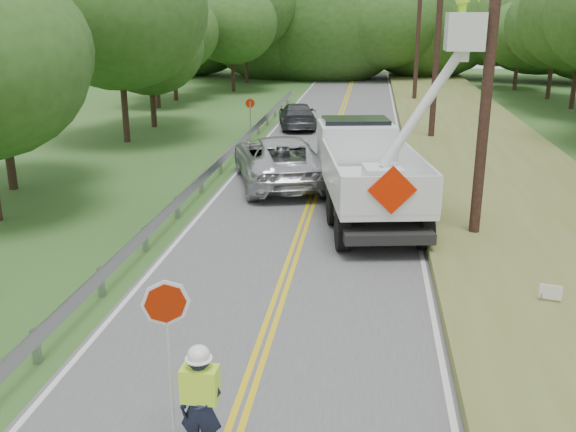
# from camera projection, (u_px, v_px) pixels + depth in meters

# --- Properties ---
(ground) EXTENTS (140.00, 140.00, 0.00)m
(ground) POSITION_uv_depth(u_px,v_px,m) (241.00, 411.00, 10.61)
(ground) COLOR #2F5422
(ground) RESTS_ON ground
(road) EXTENTS (7.20, 96.00, 0.03)m
(road) POSITION_uv_depth(u_px,v_px,m) (316.00, 189.00, 23.84)
(road) COLOR #525255
(road) RESTS_ON ground
(guardrail) EXTENTS (0.18, 48.00, 0.77)m
(guardrail) POSITION_uv_depth(u_px,v_px,m) (216.00, 166.00, 25.02)
(guardrail) COLOR gray
(guardrail) RESTS_ON ground
(utility_poles) EXTENTS (1.60, 43.30, 10.00)m
(utility_poles) POSITION_uv_depth(u_px,v_px,m) (455.00, 41.00, 24.47)
(utility_poles) COLOR black
(utility_poles) RESTS_ON ground
(tall_grass_verge) EXTENTS (7.00, 96.00, 0.30)m
(tall_grass_verge) POSITION_uv_depth(u_px,v_px,m) (513.00, 192.00, 22.92)
(tall_grass_verge) COLOR #60672B
(tall_grass_verge) RESTS_ON ground
(treeline_left) EXTENTS (11.04, 58.64, 11.23)m
(treeline_left) POSITION_uv_depth(u_px,v_px,m) (167.00, 22.00, 38.13)
(treeline_left) COLOR #332319
(treeline_left) RESTS_ON ground
(treeline_horizon) EXTENTS (57.32, 14.85, 12.94)m
(treeline_horizon) POSITION_uv_depth(u_px,v_px,m) (345.00, 21.00, 62.25)
(treeline_horizon) COLOR #2A4E19
(treeline_horizon) RESTS_ON ground
(flagger) EXTENTS (1.09, 0.42, 2.80)m
(flagger) POSITION_uv_depth(u_px,v_px,m) (200.00, 399.00, 9.19)
(flagger) COLOR #191E33
(flagger) RESTS_ON road
(bucket_truck) EXTENTS (4.79, 8.12, 7.48)m
(bucket_truck) POSITION_uv_depth(u_px,v_px,m) (368.00, 161.00, 20.92)
(bucket_truck) COLOR black
(bucket_truck) RESTS_ON road
(suv_silver) EXTENTS (4.82, 7.20, 1.84)m
(suv_silver) POSITION_uv_depth(u_px,v_px,m) (280.00, 160.00, 24.44)
(suv_silver) COLOR silver
(suv_silver) RESTS_ON road
(suv_darkgrey) EXTENTS (2.79, 5.07, 1.39)m
(suv_darkgrey) POSITION_uv_depth(u_px,v_px,m) (297.00, 115.00, 36.30)
(suv_darkgrey) COLOR #3E4146
(suv_darkgrey) RESTS_ON road
(stop_sign_permanent) EXTENTS (0.46, 0.18, 2.24)m
(stop_sign_permanent) POSITION_uv_depth(u_px,v_px,m) (250.00, 114.00, 31.82)
(stop_sign_permanent) COLOR gray
(stop_sign_permanent) RESTS_ON ground
(yard_sign) EXTENTS (0.46, 0.14, 0.68)m
(yard_sign) POSITION_uv_depth(u_px,v_px,m) (551.00, 293.00, 13.89)
(yard_sign) COLOR white
(yard_sign) RESTS_ON ground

